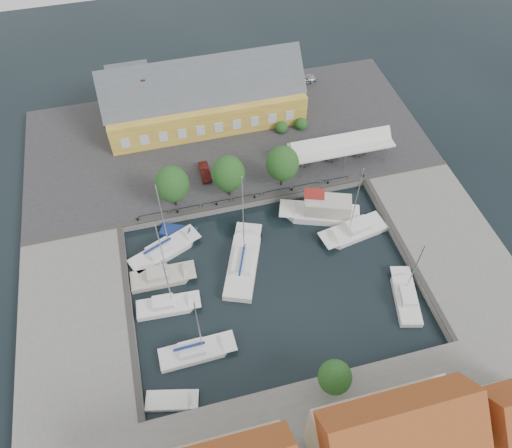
{
  "coord_description": "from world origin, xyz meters",
  "views": [
    {
      "loc": [
        -9.57,
        -30.88,
        49.16
      ],
      "look_at": [
        0.0,
        6.0,
        1.5
      ],
      "focal_mm": 35.0,
      "sensor_mm": 36.0,
      "label": 1
    }
  ],
  "objects_px": {
    "west_boat_d": "(195,352)",
    "launch_nw": "(178,232)",
    "tent_canopy": "(341,145)",
    "west_boat_c": "(167,306)",
    "car_red": "(205,172)",
    "east_boat_c": "(405,298)",
    "center_sailboat": "(243,264)",
    "west_boat_a": "(163,252)",
    "west_boat_b": "(162,278)",
    "launch_sw": "(171,401)",
    "east_boat_a": "(354,231)",
    "car_silver": "(303,79)",
    "warehouse": "(200,98)",
    "trawler": "(323,211)"
  },
  "relations": [
    {
      "from": "warehouse",
      "to": "car_silver",
      "type": "height_order",
      "value": "warehouse"
    },
    {
      "from": "car_silver",
      "to": "trawler",
      "type": "height_order",
      "value": "trawler"
    },
    {
      "from": "tent_canopy",
      "to": "west_boat_c",
      "type": "distance_m",
      "value": 31.15
    },
    {
      "from": "west_boat_d",
      "to": "launch_nw",
      "type": "relative_size",
      "value": 2.24
    },
    {
      "from": "warehouse",
      "to": "center_sailboat",
      "type": "bearing_deg",
      "value": -90.3
    },
    {
      "from": "center_sailboat",
      "to": "west_boat_d",
      "type": "bearing_deg",
      "value": -127.97
    },
    {
      "from": "car_red",
      "to": "west_boat_a",
      "type": "xyz_separation_m",
      "value": [
        -7.24,
        -10.72,
        -1.32
      ]
    },
    {
      "from": "warehouse",
      "to": "car_silver",
      "type": "xyz_separation_m",
      "value": [
        17.14,
        4.18,
        -2.67
      ]
    },
    {
      "from": "tent_canopy",
      "to": "launch_nw",
      "type": "relative_size",
      "value": 2.87
    },
    {
      "from": "car_red",
      "to": "west_boat_d",
      "type": "relative_size",
      "value": 0.33
    },
    {
      "from": "launch_sw",
      "to": "launch_nw",
      "type": "xyz_separation_m",
      "value": [
        3.9,
        20.64,
        -0.0
      ]
    },
    {
      "from": "trawler",
      "to": "west_boat_a",
      "type": "height_order",
      "value": "west_boat_a"
    },
    {
      "from": "west_boat_c",
      "to": "west_boat_d",
      "type": "relative_size",
      "value": 0.9
    },
    {
      "from": "east_boat_a",
      "to": "west_boat_d",
      "type": "bearing_deg",
      "value": -153.85
    },
    {
      "from": "east_boat_c",
      "to": "west_boat_b",
      "type": "bearing_deg",
      "value": 159.83
    },
    {
      "from": "warehouse",
      "to": "trawler",
      "type": "height_order",
      "value": "warehouse"
    },
    {
      "from": "east_boat_a",
      "to": "launch_nw",
      "type": "distance_m",
      "value": 21.98
    },
    {
      "from": "tent_canopy",
      "to": "east_boat_a",
      "type": "bearing_deg",
      "value": -100.66
    },
    {
      "from": "west_boat_d",
      "to": "west_boat_a",
      "type": "bearing_deg",
      "value": 96.16
    },
    {
      "from": "launch_sw",
      "to": "east_boat_a",
      "type": "bearing_deg",
      "value": 31.01
    },
    {
      "from": "west_boat_a",
      "to": "trawler",
      "type": "bearing_deg",
      "value": 1.81
    },
    {
      "from": "tent_canopy",
      "to": "car_red",
      "type": "height_order",
      "value": "tent_canopy"
    },
    {
      "from": "tent_canopy",
      "to": "trawler",
      "type": "relative_size",
      "value": 1.33
    },
    {
      "from": "west_boat_c",
      "to": "car_red",
      "type": "bearing_deg",
      "value": 66.63
    },
    {
      "from": "car_silver",
      "to": "car_red",
      "type": "distance_m",
      "value": 24.93
    },
    {
      "from": "launch_sw",
      "to": "west_boat_a",
      "type": "bearing_deg",
      "value": 84.44
    },
    {
      "from": "east_boat_a",
      "to": "car_silver",
      "type": "bearing_deg",
      "value": 84.72
    },
    {
      "from": "west_boat_a",
      "to": "launch_sw",
      "type": "distance_m",
      "value": 18.06
    },
    {
      "from": "car_silver",
      "to": "east_boat_a",
      "type": "xyz_separation_m",
      "value": [
        -2.76,
        -29.79,
        -1.5
      ]
    },
    {
      "from": "east_boat_a",
      "to": "east_boat_c",
      "type": "height_order",
      "value": "east_boat_a"
    },
    {
      "from": "car_silver",
      "to": "east_boat_a",
      "type": "bearing_deg",
      "value": 168.14
    },
    {
      "from": "car_red",
      "to": "launch_nw",
      "type": "xyz_separation_m",
      "value": [
        -5.1,
        -8.06,
        -1.5
      ]
    },
    {
      "from": "center_sailboat",
      "to": "east_boat_c",
      "type": "relative_size",
      "value": 1.49
    },
    {
      "from": "east_boat_c",
      "to": "launch_sw",
      "type": "xyz_separation_m",
      "value": [
        -27.21,
        -4.8,
        -0.17
      ]
    },
    {
      "from": "east_boat_c",
      "to": "launch_sw",
      "type": "height_order",
      "value": "east_boat_c"
    },
    {
      "from": "trawler",
      "to": "west_boat_a",
      "type": "xyz_separation_m",
      "value": [
        -20.43,
        -0.65,
        -0.75
      ]
    },
    {
      "from": "center_sailboat",
      "to": "launch_nw",
      "type": "bearing_deg",
      "value": 134.86
    },
    {
      "from": "west_boat_a",
      "to": "west_boat_c",
      "type": "relative_size",
      "value": 1.22
    },
    {
      "from": "warehouse",
      "to": "center_sailboat",
      "type": "height_order",
      "value": "center_sailboat"
    },
    {
      "from": "car_red",
      "to": "east_boat_c",
      "type": "bearing_deg",
      "value": -52.57
    },
    {
      "from": "west_boat_d",
      "to": "car_silver",
      "type": "bearing_deg",
      "value": 58.66
    },
    {
      "from": "west_boat_a",
      "to": "west_boat_b",
      "type": "height_order",
      "value": "west_boat_a"
    },
    {
      "from": "east_boat_a",
      "to": "east_boat_c",
      "type": "bearing_deg",
      "value": -78.86
    },
    {
      "from": "launch_sw",
      "to": "trawler",
      "type": "bearing_deg",
      "value": 40.02
    },
    {
      "from": "east_boat_a",
      "to": "launch_nw",
      "type": "bearing_deg",
      "value": 165.48
    },
    {
      "from": "east_boat_a",
      "to": "west_boat_c",
      "type": "relative_size",
      "value": 1.24
    },
    {
      "from": "car_red",
      "to": "west_boat_b",
      "type": "height_order",
      "value": "west_boat_b"
    },
    {
      "from": "east_boat_a",
      "to": "west_boat_b",
      "type": "xyz_separation_m",
      "value": [
        -24.12,
        -0.73,
        -0.0
      ]
    },
    {
      "from": "trawler",
      "to": "tent_canopy",
      "type": "bearing_deg",
      "value": 57.82
    },
    {
      "from": "center_sailboat",
      "to": "west_boat_a",
      "type": "distance_m",
      "value": 9.8
    }
  ]
}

